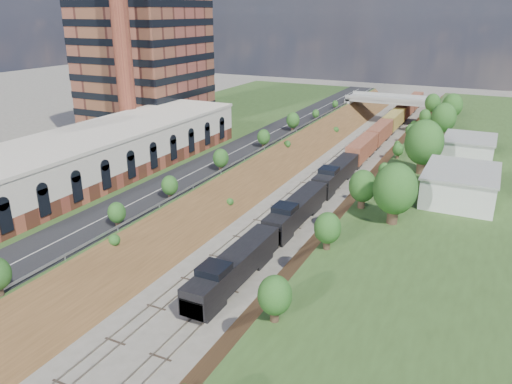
# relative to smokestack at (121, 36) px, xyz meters

# --- Properties ---
(platform_left) EXTENTS (44.00, 180.00, 5.00)m
(platform_left) POSITION_rel_smokestack_xyz_m (3.00, 4.00, -22.50)
(platform_left) COLOR #324C1F
(platform_left) RESTS_ON ground
(embankment_left) EXTENTS (10.00, 180.00, 10.00)m
(embankment_left) POSITION_rel_smokestack_xyz_m (25.00, 4.00, -25.00)
(embankment_left) COLOR brown
(embankment_left) RESTS_ON ground
(embankment_right) EXTENTS (10.00, 180.00, 10.00)m
(embankment_right) POSITION_rel_smokestack_xyz_m (47.00, 4.00, -25.00)
(embankment_right) COLOR brown
(embankment_right) RESTS_ON ground
(rail_left_track) EXTENTS (1.58, 180.00, 0.18)m
(rail_left_track) POSITION_rel_smokestack_xyz_m (33.40, 4.00, -24.91)
(rail_left_track) COLOR gray
(rail_left_track) RESTS_ON ground
(rail_right_track) EXTENTS (1.58, 180.00, 0.18)m
(rail_right_track) POSITION_rel_smokestack_xyz_m (38.60, 4.00, -24.91)
(rail_right_track) COLOR gray
(rail_right_track) RESTS_ON ground
(road) EXTENTS (8.00, 180.00, 0.10)m
(road) POSITION_rel_smokestack_xyz_m (20.50, 4.00, -19.95)
(road) COLOR black
(road) RESTS_ON platform_left
(guardrail) EXTENTS (0.10, 171.00, 0.70)m
(guardrail) POSITION_rel_smokestack_xyz_m (24.60, 3.80, -19.45)
(guardrail) COLOR #99999E
(guardrail) RESTS_ON platform_left
(commercial_building) EXTENTS (14.30, 62.30, 7.00)m
(commercial_building) POSITION_rel_smokestack_xyz_m (8.00, -18.00, -16.49)
(commercial_building) COLOR brown
(commercial_building) RESTS_ON platform_left
(smokestack) EXTENTS (3.20, 3.20, 40.00)m
(smokestack) POSITION_rel_smokestack_xyz_m (0.00, 0.00, 0.00)
(smokestack) COLOR brown
(smokestack) RESTS_ON platform_left
(overpass) EXTENTS (24.50, 8.30, 7.40)m
(overpass) POSITION_rel_smokestack_xyz_m (36.00, 66.00, -20.08)
(overpass) COLOR gray
(overpass) RESTS_ON ground
(white_building_near) EXTENTS (9.00, 12.00, 4.00)m
(white_building_near) POSITION_rel_smokestack_xyz_m (59.50, -4.00, -18.00)
(white_building_near) COLOR silver
(white_building_near) RESTS_ON platform_right
(white_building_far) EXTENTS (8.00, 10.00, 3.60)m
(white_building_far) POSITION_rel_smokestack_xyz_m (59.00, 18.00, -18.20)
(white_building_far) COLOR silver
(white_building_far) RESTS_ON platform_right
(tree_right_large) EXTENTS (5.25, 5.25, 7.61)m
(tree_right_large) POSITION_rel_smokestack_xyz_m (53.00, -16.00, -15.62)
(tree_right_large) COLOR #473323
(tree_right_large) RESTS_ON platform_right
(tree_left_crest) EXTENTS (2.45, 2.45, 3.55)m
(tree_left_crest) POSITION_rel_smokestack_xyz_m (24.20, -36.00, -17.96)
(tree_left_crest) COLOR #473323
(tree_left_crest) RESTS_ON platform_left
(freight_train) EXTENTS (2.98, 136.31, 4.55)m
(freight_train) POSITION_rel_smokestack_xyz_m (38.60, 32.08, -22.45)
(freight_train) COLOR black
(freight_train) RESTS_ON ground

